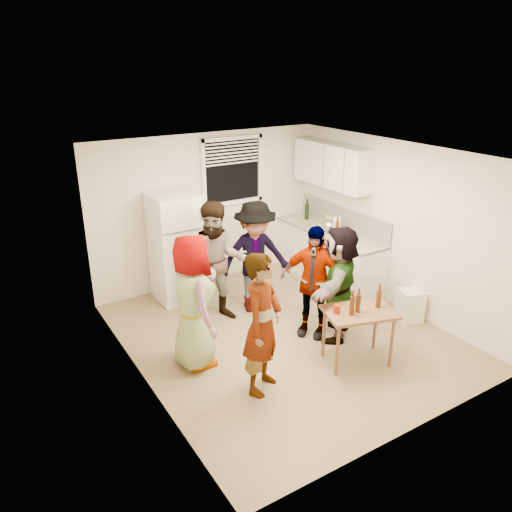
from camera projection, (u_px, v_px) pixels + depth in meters
room at (284, 335)px, 6.92m from camera, size 4.00×4.50×2.50m
window at (232, 171)px, 8.20m from camera, size 1.12×0.10×1.06m
refrigerator at (176, 247)px, 7.72m from camera, size 0.70×0.70×1.70m
counter_lower at (328, 256)px, 8.50m from camera, size 0.60×2.20×0.86m
countertop at (330, 231)px, 8.33m from camera, size 0.64×2.22×0.04m
backsplash at (343, 217)px, 8.40m from camera, size 0.03×2.20×0.36m
upper_cabinets at (332, 165)px, 8.16m from camera, size 0.34×1.60×0.70m
kettle at (329, 231)px, 8.28m from camera, size 0.33×0.31×0.22m
paper_towel at (336, 234)px, 8.16m from camera, size 0.13×0.13×0.28m
wine_bottle at (307, 219)px, 8.91m from camera, size 0.07×0.07×0.28m
beer_bottle_counter at (337, 236)px, 8.05m from camera, size 0.06×0.06×0.24m
blue_cup at (344, 245)px, 7.68m from camera, size 0.10×0.10×0.13m
picture_frame at (330, 220)px, 8.62m from camera, size 0.02×0.19×0.16m
trash_bin at (410, 304)px, 7.25m from camera, size 0.40×0.40×0.47m
serving_table at (355, 361)px, 6.34m from camera, size 0.98×0.79×0.72m
beer_bottle_table at (351, 315)px, 5.98m from camera, size 0.06×0.06×0.24m
red_cup at (337, 313)px, 6.02m from camera, size 0.08×0.08×0.11m
guest_grey at (196, 362)px, 6.30m from camera, size 1.76×0.96×0.54m
guest_stripe at (262, 387)px, 5.83m from camera, size 1.46×1.74×0.40m
guest_back_left at (219, 318)px, 7.36m from camera, size 1.44×1.97×0.67m
guest_back_right at (255, 309)px, 7.65m from camera, size 1.43×1.89×0.63m
guest_black at (311, 333)px, 6.98m from camera, size 1.82×1.67×0.38m
guest_orange at (335, 335)px, 6.93m from camera, size 2.15×2.17×0.47m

